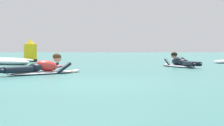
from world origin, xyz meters
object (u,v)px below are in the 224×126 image
(surfer_near, at_px, (42,69))
(drifting_surfboard, at_px, (51,66))
(surfer_far, at_px, (180,63))
(channel_marker_buoy, at_px, (30,53))

(surfer_near, bearing_deg, drifting_surfboard, 95.99)
(surfer_near, height_order, surfer_far, same)
(surfer_far, bearing_deg, surfer_near, -130.25)
(surfer_near, height_order, drifting_surfboard, surfer_near)
(surfer_far, relative_size, drifting_surfboard, 1.26)
(surfer_near, xyz_separation_m, drifting_surfboard, (-0.43, 4.07, -0.10))
(surfer_far, bearing_deg, channel_marker_buoy, 136.04)
(surfer_near, distance_m, drifting_surfboard, 4.09)
(drifting_surfboard, relative_size, channel_marker_buoy, 2.06)
(surfer_far, height_order, drifting_surfboard, surfer_far)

